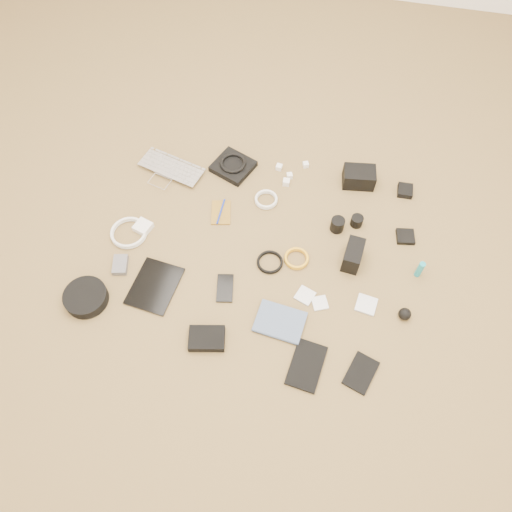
% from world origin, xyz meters
% --- Properties ---
extents(laptop, '(0.36, 0.29, 0.02)m').
position_xyz_m(laptop, '(-0.50, 0.33, 0.01)').
color(laptop, silver).
rests_on(laptop, ground).
extents(headphone_pouch, '(0.23, 0.22, 0.03)m').
position_xyz_m(headphone_pouch, '(-0.20, 0.44, 0.02)').
color(headphone_pouch, black).
rests_on(headphone_pouch, ground).
extents(headphones, '(0.13, 0.13, 0.02)m').
position_xyz_m(headphones, '(-0.20, 0.44, 0.04)').
color(headphones, black).
rests_on(headphones, headphone_pouch).
extents(charger_a, '(0.03, 0.03, 0.03)m').
position_xyz_m(charger_a, '(0.02, 0.49, 0.01)').
color(charger_a, white).
rests_on(charger_a, ground).
extents(charger_b, '(0.03, 0.03, 0.02)m').
position_xyz_m(charger_b, '(0.08, 0.45, 0.01)').
color(charger_b, white).
rests_on(charger_b, ground).
extents(charger_c, '(0.03, 0.03, 0.02)m').
position_xyz_m(charger_c, '(0.14, 0.53, 0.01)').
color(charger_c, white).
rests_on(charger_c, ground).
extents(charger_d, '(0.03, 0.03, 0.03)m').
position_xyz_m(charger_d, '(0.07, 0.40, 0.01)').
color(charger_d, white).
rests_on(charger_d, ground).
extents(dslr_camera, '(0.16, 0.12, 0.08)m').
position_xyz_m(dslr_camera, '(0.40, 0.48, 0.04)').
color(dslr_camera, black).
rests_on(dslr_camera, ground).
extents(lens_pouch, '(0.07, 0.08, 0.03)m').
position_xyz_m(lens_pouch, '(0.62, 0.47, 0.01)').
color(lens_pouch, black).
rests_on(lens_pouch, ground).
extents(notebook_olive, '(0.11, 0.15, 0.01)m').
position_xyz_m(notebook_olive, '(-0.19, 0.17, 0.00)').
color(notebook_olive, brown).
rests_on(notebook_olive, ground).
extents(pen_blue, '(0.01, 0.14, 0.01)m').
position_xyz_m(pen_blue, '(-0.19, 0.17, 0.01)').
color(pen_blue, '#142AA3').
rests_on(pen_blue, notebook_olive).
extents(cable_white_a, '(0.12, 0.12, 0.01)m').
position_xyz_m(cable_white_a, '(-0.01, 0.28, 0.01)').
color(cable_white_a, silver).
rests_on(cable_white_a, ground).
extents(lens_a, '(0.08, 0.08, 0.07)m').
position_xyz_m(lens_a, '(0.34, 0.20, 0.03)').
color(lens_a, black).
rests_on(lens_a, ground).
extents(lens_b, '(0.07, 0.07, 0.05)m').
position_xyz_m(lens_b, '(0.42, 0.24, 0.02)').
color(lens_b, black).
rests_on(lens_b, ground).
extents(card_reader, '(0.09, 0.09, 0.02)m').
position_xyz_m(card_reader, '(0.64, 0.22, 0.01)').
color(card_reader, black).
rests_on(card_reader, ground).
extents(power_brick, '(0.09, 0.09, 0.03)m').
position_xyz_m(power_brick, '(-0.51, 0.01, 0.01)').
color(power_brick, white).
rests_on(power_brick, ground).
extents(cable_white_b, '(0.21, 0.21, 0.01)m').
position_xyz_m(cable_white_b, '(-0.57, -0.03, 0.01)').
color(cable_white_b, silver).
rests_on(cable_white_b, ground).
extents(cable_black, '(0.11, 0.11, 0.01)m').
position_xyz_m(cable_black, '(0.08, -0.04, 0.01)').
color(cable_black, black).
rests_on(cable_black, ground).
extents(cable_yellow, '(0.13, 0.13, 0.01)m').
position_xyz_m(cable_yellow, '(0.19, 0.00, 0.01)').
color(cable_yellow, gold).
rests_on(cable_yellow, ground).
extents(flash, '(0.08, 0.14, 0.10)m').
position_xyz_m(flash, '(0.42, 0.05, 0.05)').
color(flash, black).
rests_on(flash, ground).
extents(lens_cleaner, '(0.03, 0.03, 0.09)m').
position_xyz_m(lens_cleaner, '(0.70, 0.04, 0.05)').
color(lens_cleaner, teal).
rests_on(lens_cleaner, ground).
extents(battery_charger, '(0.08, 0.10, 0.03)m').
position_xyz_m(battery_charger, '(-0.55, -0.19, 0.01)').
color(battery_charger, '#55555A').
rests_on(battery_charger, ground).
extents(tablet, '(0.20, 0.25, 0.01)m').
position_xyz_m(tablet, '(-0.37, -0.25, 0.01)').
color(tablet, black).
rests_on(tablet, ground).
extents(phone, '(0.09, 0.14, 0.01)m').
position_xyz_m(phone, '(-0.08, -0.20, 0.01)').
color(phone, black).
rests_on(phone, ground).
extents(filter_case_left, '(0.09, 0.09, 0.01)m').
position_xyz_m(filter_case_left, '(0.25, -0.16, 0.00)').
color(filter_case_left, silver).
rests_on(filter_case_left, ground).
extents(filter_case_mid, '(0.08, 0.08, 0.01)m').
position_xyz_m(filter_case_mid, '(0.32, -0.18, 0.00)').
color(filter_case_mid, silver).
rests_on(filter_case_mid, ground).
extents(filter_case_right, '(0.09, 0.09, 0.01)m').
position_xyz_m(filter_case_right, '(0.50, -0.15, 0.01)').
color(filter_case_right, silver).
rests_on(filter_case_right, ground).
extents(air_blower, '(0.06, 0.06, 0.05)m').
position_xyz_m(air_blower, '(0.66, -0.17, 0.03)').
color(air_blower, black).
rests_on(air_blower, ground).
extents(headphone_case, '(0.23, 0.23, 0.05)m').
position_xyz_m(headphone_case, '(-0.62, -0.37, 0.02)').
color(headphone_case, black).
rests_on(headphone_case, ground).
extents(drive_case, '(0.16, 0.13, 0.04)m').
position_xyz_m(drive_case, '(-0.09, -0.44, 0.02)').
color(drive_case, black).
rests_on(drive_case, ground).
extents(paperback, '(0.21, 0.16, 0.02)m').
position_xyz_m(paperback, '(0.16, -0.38, 0.01)').
color(paperback, '#465877').
rests_on(paperback, ground).
extents(notebook_black_a, '(0.14, 0.21, 0.01)m').
position_xyz_m(notebook_black_a, '(0.31, -0.46, 0.01)').
color(notebook_black_a, black).
rests_on(notebook_black_a, ground).
extents(notebook_black_b, '(0.14, 0.17, 0.01)m').
position_xyz_m(notebook_black_b, '(0.51, -0.44, 0.01)').
color(notebook_black_b, black).
rests_on(notebook_black_b, ground).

